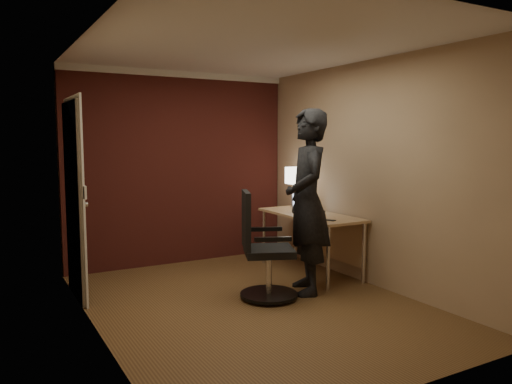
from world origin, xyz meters
TOP-DOWN VIEW (x-y plane):
  - room at (-0.27, 1.54)m, footprint 4.00×4.00m
  - desk at (1.25, 0.68)m, footprint 0.60×1.50m
  - desk_lamp at (1.34, 1.23)m, footprint 0.22×0.22m
  - laptop at (1.22, 0.84)m, footprint 0.39×0.34m
  - mouse at (1.10, 0.47)m, footprint 0.09×0.11m
  - phone at (1.07, 0.15)m, footprint 0.09×0.13m
  - wallet at (1.35, 0.73)m, footprint 0.10×0.12m
  - office_chair at (0.16, 0.09)m, footprint 0.64×0.69m
  - person at (0.70, 0.06)m, footprint 0.70×0.84m

SIDE VIEW (x-z plane):
  - office_chair at x=0.16m, z-range -0.06..1.02m
  - desk at x=1.25m, z-range 0.24..0.97m
  - phone at x=1.07m, z-range 0.73..0.74m
  - wallet at x=1.35m, z-range 0.73..0.75m
  - mouse at x=1.10m, z-range 0.73..0.76m
  - laptop at x=1.22m, z-range 0.68..0.91m
  - person at x=0.70m, z-range 0.00..1.95m
  - desk_lamp at x=1.34m, z-range 0.88..1.41m
  - room at x=-0.27m, z-range -0.63..3.37m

